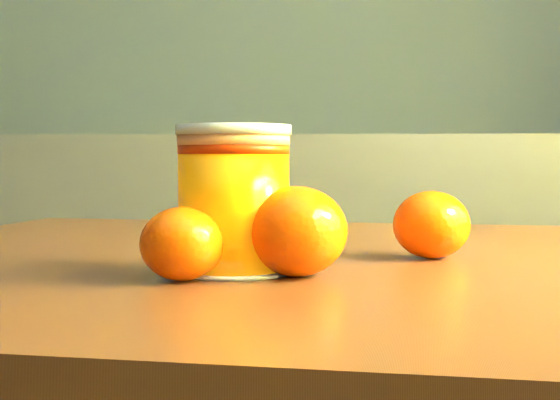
{
  "coord_description": "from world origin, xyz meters",
  "views": [
    {
      "loc": [
        0.81,
        -0.34,
        0.85
      ],
      "look_at": [
        0.77,
        0.24,
        0.82
      ],
      "focal_mm": 50.0,
      "sensor_mm": 36.0,
      "label": 1
    }
  ],
  "objects": [
    {
      "name": "orange_back",
      "position": [
        0.89,
        0.32,
        0.8
      ],
      "size": [
        0.07,
        0.07,
        0.06
      ],
      "primitive_type": "ellipsoid",
      "rotation": [
        0.0,
        0.0,
        0.09
      ],
      "color": "#FF5205",
      "rests_on": "table"
    },
    {
      "name": "orange_front",
      "position": [
        0.79,
        0.21,
        0.8
      ],
      "size": [
        0.08,
        0.08,
        0.06
      ],
      "primitive_type": "ellipsoid",
      "rotation": [
        0.0,
        0.0,
        0.08
      ],
      "color": "#FF5205",
      "rests_on": "table"
    },
    {
      "name": "orange_extra",
      "position": [
        0.71,
        0.19,
        0.79
      ],
      "size": [
        0.07,
        0.07,
        0.05
      ],
      "primitive_type": "ellipsoid",
      "rotation": [
        0.0,
        0.0,
        -0.35
      ],
      "color": "#FF5205",
      "rests_on": "table"
    },
    {
      "name": "table",
      "position": [
        0.88,
        0.32,
        0.67
      ],
      "size": [
        1.1,
        0.83,
        0.77
      ],
      "rotation": [
        0.0,
        0.0,
        -0.12
      ],
      "color": "brown",
      "rests_on": "ground"
    },
    {
      "name": "juice_glass",
      "position": [
        0.74,
        0.23,
        0.82
      ],
      "size": [
        0.08,
        0.08,
        0.11
      ],
      "rotation": [
        0.0,
        0.0,
        -0.03
      ],
      "color": "orange",
      "rests_on": "table"
    }
  ]
}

